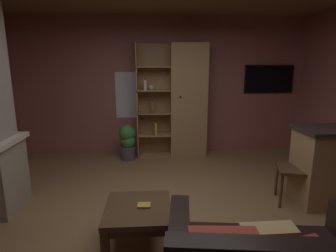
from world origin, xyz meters
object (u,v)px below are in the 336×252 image
Objects in this scene: coffee_table at (138,215)px; bookshelf_cabinet at (184,102)px; dining_chair at (303,165)px; wall_mounted_tv at (269,79)px; table_book_0 at (144,205)px; potted_floor_plant at (127,141)px.

bookshelf_cabinet is at bearing 74.57° from coffee_table.
dining_chair reaches higher than coffee_table.
wall_mounted_tv reaches higher than dining_chair.
potted_floor_plant is (-0.37, 2.59, -0.07)m from table_book_0.
table_book_0 is 0.13× the size of wall_mounted_tv.
table_book_0 is at bearing -159.74° from dining_chair.
coffee_table is at bearing -129.76° from wall_mounted_tv.
bookshelf_cabinet is 2.51m from dining_chair.
bookshelf_cabinet is 1.81m from wall_mounted_tv.
dining_chair is at bearing 19.75° from coffee_table.
wall_mounted_tv reaches higher than table_book_0.
table_book_0 is 2.62m from potted_floor_plant.
bookshelf_cabinet reaches higher than table_book_0.
dining_chair is at bearing -38.15° from potted_floor_plant.
potted_floor_plant is at bearing 141.85° from dining_chair.
wall_mounted_tv is at bearing 78.31° from dining_chair.
coffee_table is at bearing -83.26° from potted_floor_plant.
coffee_table is (-0.78, -2.84, -0.73)m from bookshelf_cabinet.
dining_chair is at bearing 20.26° from table_book_0.
bookshelf_cabinet is at bearing -173.16° from wall_mounted_tv.
bookshelf_cabinet is 2.36× the size of dining_chair.
dining_chair is 3.01m from potted_floor_plant.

